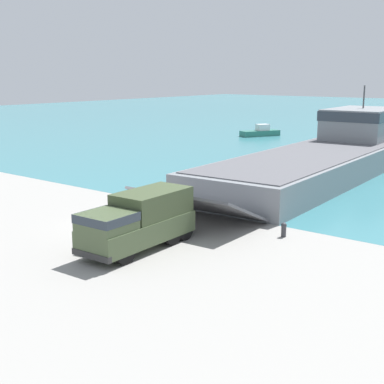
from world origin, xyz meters
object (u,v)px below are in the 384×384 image
soldier_on_ramp (120,219)px  cargo_crate (90,245)px  military_truck (139,220)px  mooring_bollard (284,229)px  landing_craft (331,151)px  moored_boat_b (260,132)px

soldier_on_ramp → cargo_crate: bearing=153.5°
military_truck → mooring_bollard: bearing=140.7°
landing_craft → mooring_bollard: 22.35m
soldier_on_ramp → military_truck: bearing=-156.1°
landing_craft → cargo_crate: size_ratio=41.85×
landing_craft → moored_boat_b: size_ratio=6.20×
soldier_on_ramp → landing_craft: bearing=-45.3°
military_truck → soldier_on_ramp: bearing=-115.0°
mooring_bollard → moored_boat_b: bearing=122.3°
mooring_bollard → landing_craft: bearing=107.1°
landing_craft → military_truck: size_ratio=5.49×
soldier_on_ramp → mooring_bollard: 9.44m
military_truck → moored_boat_b: bearing=-157.9°
landing_craft → soldier_on_ramp: bearing=-94.7°
soldier_on_ramp → cargo_crate: size_ratio=1.80×
moored_boat_b → mooring_bollard: bearing=149.5°
mooring_bollard → cargo_crate: (-6.67, -8.68, -0.07)m
soldier_on_ramp → cargo_crate: soldier_on_ramp is taller
military_truck → cargo_crate: 2.84m
soldier_on_ramp → mooring_bollard: (7.59, 5.58, -0.50)m
landing_craft → soldier_on_ramp: 26.92m
mooring_bollard → soldier_on_ramp: bearing=-143.7°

